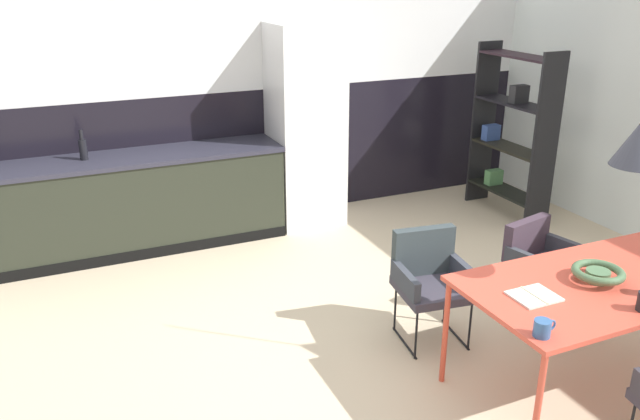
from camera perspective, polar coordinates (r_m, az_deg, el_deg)
name	(u,v)px	position (r m, az deg, el deg)	size (l,w,h in m)	color
ground_plane	(423,367)	(4.47, 9.17, -13.63)	(8.30, 8.30, 0.00)	beige
back_wall_splashback_dark	(266,153)	(6.78, -4.87, 5.10)	(6.35, 0.12, 1.36)	black
back_wall_panel_upper	(261,19)	(6.54, -5.25, 16.62)	(6.35, 0.12, 1.36)	silver
kitchen_counter	(123,204)	(6.20, -17.20, 0.49)	(3.01, 0.63, 0.91)	#282C22
refrigerator_column	(306,127)	(6.47, -1.29, 7.45)	(0.67, 0.60, 2.02)	silver
dining_table	(606,286)	(4.25, 24.14, -6.21)	(1.77, 0.91, 0.75)	#D34B38
armchair_by_stool	(539,256)	(5.06, 18.98, -3.87)	(0.57, 0.56, 0.74)	#373440
armchair_head_of_table	(430,272)	(4.58, 9.74, -5.49)	(0.54, 0.53, 0.79)	#373440
fruit_bowl	(598,273)	(4.17, 23.56, -5.17)	(0.31, 0.31, 0.08)	#4C704C
open_book	(534,296)	(3.87, 18.54, -7.29)	(0.25, 0.22, 0.02)	white
mug_wide_latte	(543,328)	(3.49, 19.24, -9.92)	(0.13, 0.09, 0.09)	#335B93
bottle_wine_green	(83,148)	(6.05, -20.38, 5.20)	(0.07, 0.07, 0.27)	black
open_shelf_unit	(511,130)	(7.01, 16.68, 6.81)	(0.30, 1.00, 1.78)	black
pendant_lamp_over_table_near	(639,142)	(3.92, 26.60, 5.43)	(0.28, 0.28, 1.18)	black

